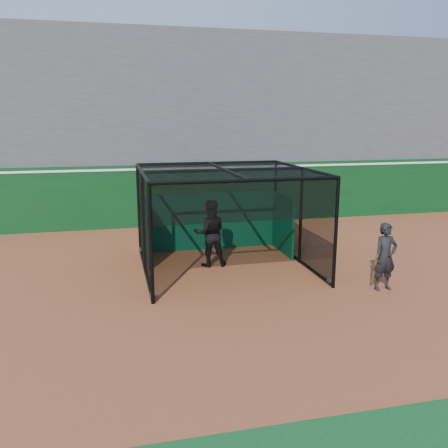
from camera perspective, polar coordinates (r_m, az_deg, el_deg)
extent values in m
plane|color=brown|center=(11.77, -0.15, -8.87)|extent=(120.00, 120.00, 0.00)
cube|color=#0A3814|center=(19.56, -5.89, 3.52)|extent=(50.00, 0.45, 2.50)
cube|color=white|center=(19.42, -5.96, 6.72)|extent=(50.00, 0.50, 0.08)
cube|color=#4C4C4F|center=(23.18, -7.34, 11.40)|extent=(50.00, 7.85, 7.75)
cube|color=#4C4C4F|center=(26.89, -8.48, 21.08)|extent=(50.00, 0.30, 1.20)
cube|color=#074628|center=(15.85, -1.69, 0.35)|extent=(4.54, 0.10, 1.90)
cylinder|color=black|center=(11.70, -8.64, -8.57)|extent=(0.08, 0.22, 0.22)
cylinder|color=black|center=(12.89, 12.61, -6.72)|extent=(0.08, 0.22, 0.22)
cylinder|color=black|center=(15.68, -9.98, -3.13)|extent=(0.08, 0.22, 0.22)
cylinder|color=black|center=(16.59, 6.29, -2.15)|extent=(0.08, 0.22, 0.22)
imported|color=black|center=(14.00, -1.68, -1.11)|extent=(1.01, 0.82, 1.99)
imported|color=black|center=(12.73, 18.83, -3.74)|extent=(0.66, 0.46, 1.75)
cylinder|color=#593819|center=(12.74, 17.66, -5.17)|extent=(0.14, 0.33, 0.86)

